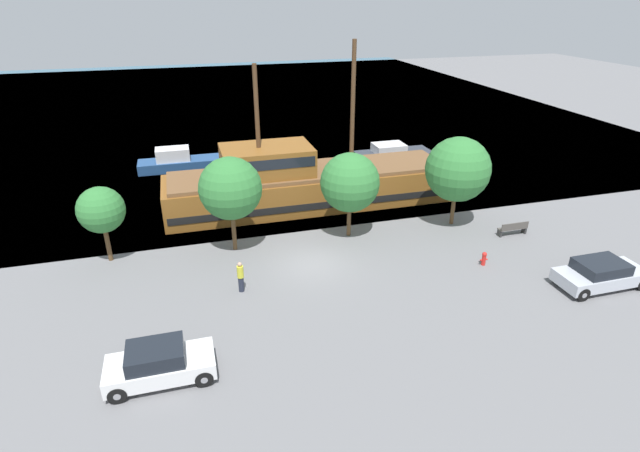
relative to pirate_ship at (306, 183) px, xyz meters
name	(u,v)px	position (x,y,z in m)	size (l,w,h in m)	color
ground_plane	(312,264)	(-1.78, -8.06, -1.56)	(160.00, 160.00, 0.00)	slate
water_surface	(225,103)	(-1.78, 35.94, -1.56)	(80.00, 80.00, 0.00)	#38667F
pirate_ship	(306,183)	(0.00, 0.00, 0.00)	(20.60, 4.63, 10.64)	brown
moored_boat_dockside	(393,154)	(9.59, 7.44, -1.01)	(6.55, 2.53, 1.49)	#2D333D
moored_boat_outer	(178,161)	(-8.24, 10.12, -0.91)	(6.60, 2.10, 1.80)	navy
parked_car_curb_front	(601,274)	(11.35, -14.12, -0.86)	(4.46, 1.96, 1.40)	#B7BCC6
parked_car_curb_mid	(159,364)	(-9.52, -15.03, -0.83)	(3.98, 1.84, 1.50)	white
fire_hydrant	(484,258)	(7.03, -10.70, -1.15)	(0.42, 0.25, 0.76)	red
bench_promenade_east	(513,228)	(10.73, -8.01, -1.12)	(1.81, 0.45, 0.85)	#4C4742
pedestrian_walking_near	(241,277)	(-5.78, -9.73, -0.76)	(0.32, 0.32, 1.60)	#232838
tree_row_east	(101,210)	(-12.22, -4.67, 1.40)	(2.45, 2.45, 4.21)	brown
tree_row_mideast	(230,189)	(-5.53, -5.26, 2.12)	(3.43, 3.43, 5.40)	brown
tree_row_midwest	(350,183)	(1.25, -5.30, 1.79)	(3.43, 3.43, 5.07)	brown
tree_row_west	(458,169)	(8.03, -5.51, 2.02)	(3.91, 3.91, 5.54)	brown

